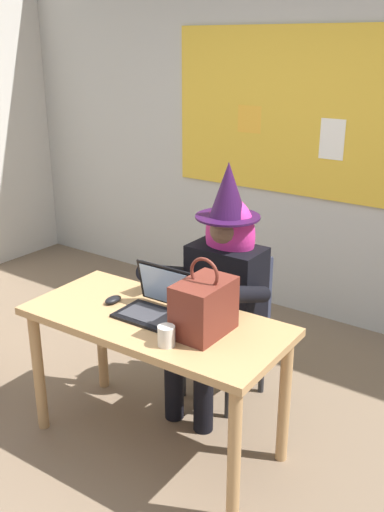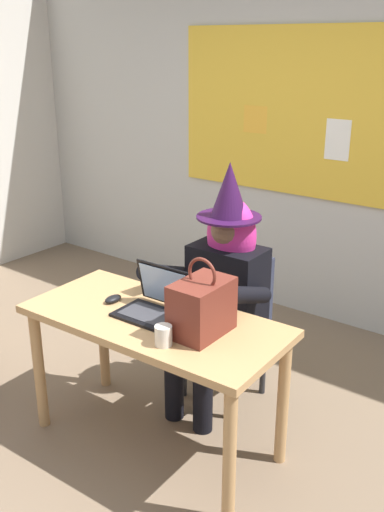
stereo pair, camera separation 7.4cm
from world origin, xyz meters
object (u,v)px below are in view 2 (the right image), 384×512
Objects in this scene: chair_at_desk at (233,318)px; coffee_mug at (163,336)px; laptop at (155,304)px; desk_main at (154,336)px; person_costumed at (222,279)px; handbag at (202,307)px; computer_mouse at (113,299)px.

chair_at_desk is 0.93m from coffee_mug.
laptop is (-0.06, -0.63, 0.31)m from chair_at_desk.
desk_main is 1.54× the size of chair_at_desk.
person_costumed is (-0.01, -0.12, 0.29)m from chair_at_desk.
handbag is (0.29, 0.01, 0.24)m from desk_main.
computer_mouse is (-0.32, -0.54, -0.01)m from person_costumed.
laptop is 3.62× the size of coffee_mug.
chair_at_desk is 0.79m from computer_mouse.
person_costumed is 0.51m from laptop.
computer_mouse is at bearing -31.37° from person_costumed.
handbag is at bearing -6.75° from laptop.
person_costumed is at bearing 104.13° from coffee_mug.
laptop is at bearing 174.62° from handbag.
coffee_mug is at bearing 13.54° from person_costumed.
coffee_mug reaches higher than desk_main.
desk_main is at bearing -177.62° from handbag.
computer_mouse is (-0.27, -0.03, -0.04)m from laptop.
desk_main is 0.69m from chair_at_desk.
chair_at_desk is at bearing 176.42° from person_costumed.
person_costumed is 4.17× the size of laptop.
chair_at_desk reaches higher than computer_mouse.
chair_at_desk is 0.71m from laptop.
chair_at_desk is 2.57× the size of laptop.
laptop reaches higher than desk_main.
computer_mouse is (-0.29, 0.01, 0.12)m from desk_main.
desk_main is 3.96× the size of laptop.
coffee_mug is at bearing -44.64° from laptop.
laptop is 0.27m from computer_mouse.
person_costumed is (0.03, 0.55, 0.14)m from desk_main.
laptop is at bearing 117.92° from desk_main.
chair_at_desk is at bearing 101.79° from coffee_mug.
desk_main is at bearing 1.43° from chair_at_desk.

